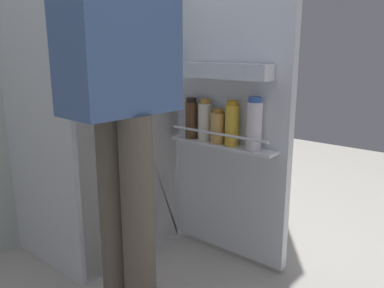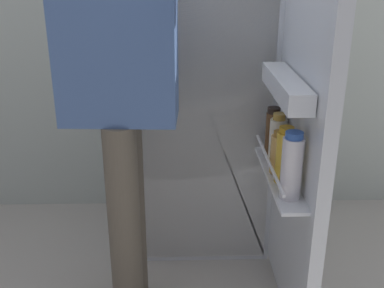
{
  "view_description": "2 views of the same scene",
  "coord_description": "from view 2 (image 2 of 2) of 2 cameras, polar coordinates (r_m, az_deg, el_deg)",
  "views": [
    {
      "loc": [
        -1.19,
        -1.11,
        1.04
      ],
      "look_at": [
        0.04,
        -0.08,
        0.64
      ],
      "focal_mm": 36.87,
      "sensor_mm": 36.0,
      "label": 1
    },
    {
      "loc": [
        -0.09,
        -1.64,
        1.35
      ],
      "look_at": [
        -0.05,
        -0.12,
        0.74
      ],
      "focal_mm": 44.35,
      "sensor_mm": 36.0,
      "label": 2
    }
  ],
  "objects": [
    {
      "name": "refrigerator",
      "position": [
        2.19,
        1.63,
        7.55
      ],
      "size": [
        0.69,
        1.2,
        1.63
      ],
      "color": "silver",
      "rests_on": "ground_plane"
    },
    {
      "name": "person",
      "position": [
        1.66,
        -8.4,
        8.2
      ],
      "size": [
        0.52,
        0.72,
        1.62
      ],
      "color": "#665B4C",
      "rests_on": "ground_plane"
    }
  ]
}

